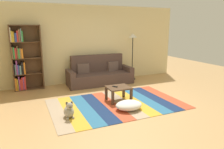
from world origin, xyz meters
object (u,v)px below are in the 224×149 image
dog (69,111)px  tv_remote (115,87)px  couch (100,74)px  pouf (129,105)px  bookshelf (23,59)px  standing_lamp (133,41)px  coffee_table (119,90)px

dog → tv_remote: size_ratio=2.65×
couch → pouf: 2.54m
couch → bookshelf: size_ratio=1.12×
standing_lamp → bookshelf: bearing=177.5°
coffee_table → pouf: coffee_table is taller
couch → dog: size_ratio=5.69×
pouf → dog: 1.42m
pouf → standing_lamp: size_ratio=0.38×
couch → tv_remote: bearing=-97.5°
couch → pouf: size_ratio=3.44×
bookshelf → coffee_table: bearing=-43.4°
pouf → dog: bearing=174.5°
standing_lamp → couch: bearing=-175.0°
couch → bookshelf: bookshelf is taller
couch → dog: 2.88m
coffee_table → standing_lamp: 2.73m
pouf → couch: bearing=85.6°
couch → standing_lamp: size_ratio=1.32×
couch → coffee_table: (-0.15, -1.86, -0.02)m
tv_remote → standing_lamp: bearing=15.5°
bookshelf → tv_remote: 3.09m
dog → standing_lamp: (2.98, 2.51, 1.27)m
coffee_table → pouf: (-0.04, -0.66, -0.20)m
pouf → tv_remote: bearing=93.9°
dog → tv_remote: (1.37, 0.56, 0.24)m
bookshelf → standing_lamp: bearing=-2.5°
bookshelf → couch: bearing=-6.7°
couch → standing_lamp: standing_lamp is taller
pouf → dog: size_ratio=1.65×
coffee_table → standing_lamp: (1.52, 1.98, 1.11)m
tv_remote → bookshelf: bearing=101.0°
bookshelf → coffee_table: (2.27, -2.14, -0.66)m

